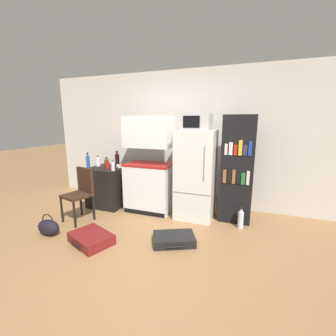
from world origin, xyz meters
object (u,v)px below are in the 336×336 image
object	(u,v)px
chair	(81,190)
suitcase_small_flat	(174,239)
microwave	(197,122)
bottle_blue_soda	(88,162)
bowl	(121,166)
water_bottle_front	(241,219)
refrigerator	(196,175)
bottle_wine_dark	(117,159)
bottle_milk_white	(98,162)
suitcase_large_flat	(91,238)
handbag	(49,227)
bookshelf	(237,170)
bottle_amber_beer	(107,163)
side_table	(109,186)
bottle_clear_short	(113,166)
kitchen_hutch	(149,169)
bottle_ketchup_red	(107,165)

from	to	relation	value
chair	suitcase_small_flat	bearing A→B (deg)	7.90
microwave	bottle_blue_soda	world-z (taller)	microwave
bowl	chair	xyz separation A→B (m)	(-0.25, -0.86, -0.27)
microwave	water_bottle_front	size ratio (longest dim) A/B	1.32
refrigerator	bottle_wine_dark	size ratio (longest dim) A/B	5.05
bottle_milk_white	suitcase_large_flat	distance (m)	1.82
handbag	suitcase_small_flat	bearing A→B (deg)	13.35
bowl	handbag	xyz separation A→B (m)	(-0.34, -1.49, -0.68)
bookshelf	bottle_amber_beer	xyz separation A→B (m)	(-2.46, -0.15, -0.02)
side_table	suitcase_small_flat	distance (m)	1.98
bottle_clear_short	bowl	size ratio (longest dim) A/B	1.08
refrigerator	water_bottle_front	xyz separation A→B (m)	(0.79, -0.18, -0.62)
bookshelf	bottle_clear_short	size ratio (longest dim) A/B	9.54
microwave	bottle_amber_beer	xyz separation A→B (m)	(-1.78, -0.04, -0.80)
side_table	bowl	distance (m)	0.48
side_table	bottle_milk_white	xyz separation A→B (m)	(-0.26, 0.04, 0.48)
suitcase_large_flat	bottle_clear_short	bearing A→B (deg)	128.86
bottle_blue_soda	suitcase_small_flat	xyz separation A→B (m)	(1.98, -0.70, -0.85)
bottle_wine_dark	chair	bearing A→B (deg)	-96.05
microwave	bottle_clear_short	xyz separation A→B (m)	(-1.49, -0.26, -0.81)
side_table	bowl	xyz separation A→B (m)	(0.22, 0.12, 0.41)
bottle_clear_short	bottle_wine_dark	bearing A→B (deg)	113.66
kitchen_hutch	bottle_wine_dark	bearing A→B (deg)	167.57
side_table	kitchen_hutch	world-z (taller)	kitchen_hutch
bottle_clear_short	suitcase_large_flat	distance (m)	1.42
bottle_ketchup_red	bottle_blue_soda	size ratio (longest dim) A/B	0.49
bottle_milk_white	water_bottle_front	world-z (taller)	bottle_milk_white
bottle_ketchup_red	suitcase_large_flat	distance (m)	1.58
kitchen_hutch	bottle_milk_white	size ratio (longest dim) A/B	8.36
water_bottle_front	microwave	bearing A→B (deg)	167.07
side_table	chair	distance (m)	0.76
suitcase_large_flat	bottle_blue_soda	bearing A→B (deg)	150.37
bottle_milk_white	suitcase_small_flat	size ratio (longest dim) A/B	0.32
refrigerator	bottle_amber_beer	xyz separation A→B (m)	(-1.79, -0.04, 0.10)
kitchen_hutch	bottle_ketchup_red	distance (m)	0.84
microwave	bookshelf	xyz separation A→B (m)	(0.67, 0.11, -0.78)
bottle_amber_beer	microwave	bearing A→B (deg)	1.37
refrigerator	bookshelf	xyz separation A→B (m)	(0.67, 0.11, 0.12)
bottle_milk_white	chair	bearing A→B (deg)	-73.69
bookshelf	handbag	xyz separation A→B (m)	(-2.55, -1.52, -0.76)
bottle_blue_soda	bottle_ketchup_red	bearing A→B (deg)	26.15
bottle_blue_soda	bottle_amber_beer	bearing A→B (deg)	43.79
bottle_clear_short	bottle_blue_soda	xyz separation A→B (m)	(-0.54, -0.02, 0.05)
side_table	suitcase_small_flat	xyz separation A→B (m)	(1.71, -0.94, -0.33)
side_table	bookshelf	xyz separation A→B (m)	(2.44, 0.15, 0.50)
bowl	chair	size ratio (longest dim) A/B	0.19
bottle_clear_short	refrigerator	bearing A→B (deg)	9.76
refrigerator	bottle_milk_white	size ratio (longest dim) A/B	7.24
handbag	refrigerator	bearing A→B (deg)	36.99
bottle_blue_soda	suitcase_large_flat	world-z (taller)	bottle_blue_soda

